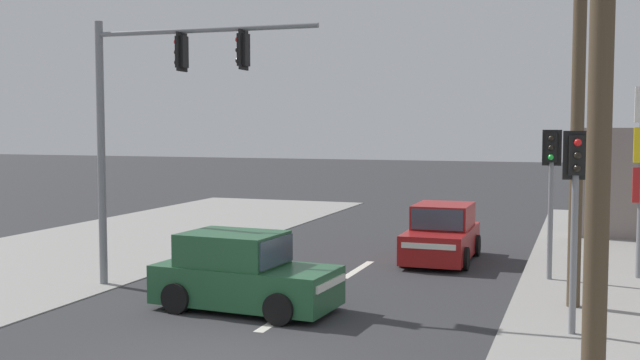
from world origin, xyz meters
name	(u,v)px	position (x,y,z in m)	size (l,w,h in m)	color
lane_dash_mid	(284,316)	(0.00, 3.00, 0.00)	(0.20, 2.40, 0.01)	silver
lane_dash_far	(358,269)	(0.00, 8.00, 0.00)	(0.20, 2.40, 0.01)	silver
utility_pole_foreground_right	(588,17)	(5.37, -1.45, 4.80)	(3.78, 0.50, 8.89)	#4C3D2B
utility_pole_midground_right	(580,37)	(5.23, 5.60, 5.39)	(1.80, 0.26, 10.30)	#4C3D2B
traffic_signal_mast	(151,103)	(-3.72, 4.35, 4.15)	(5.29, 0.48, 6.00)	slate
pedestal_signal_right_kerb	(575,197)	(5.24, 3.48, 2.42)	(0.44, 0.31, 3.56)	slate
pedestal_signal_far_median	(551,178)	(4.65, 8.25, 2.42)	(0.44, 0.30, 3.56)	slate
hatchback_kerbside_parked	(243,274)	(-0.98, 3.24, 0.70)	(3.73, 1.96, 1.53)	#235633
hatchback_oncoming_near	(442,235)	(1.77, 9.98, 0.70)	(1.80, 3.65, 1.53)	maroon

